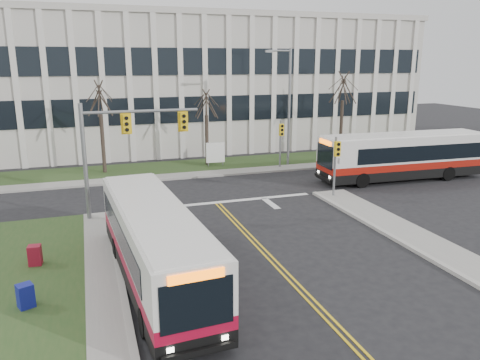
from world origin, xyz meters
The scene contains 17 objects.
ground centered at (0.00, 0.00, 0.00)m, with size 120.00×120.00×0.00m, color black.
sidewalk_west centered at (-7.00, -5.00, 0.07)m, with size 1.20×26.00×0.14m, color #9E9B93.
sidewalk_cross centered at (5.00, 15.20, 0.07)m, with size 44.00×1.60×0.14m, color #9E9B93.
building_lawn centered at (5.00, 18.00, 0.06)m, with size 44.00×5.00×0.12m, color #2A481E.
office_building centered at (5.00, 30.00, 6.00)m, with size 40.00×16.00×12.00m, color beige.
mast_arm_signal centered at (-5.62, 7.16, 4.26)m, with size 6.11×0.38×6.20m.
signal_pole_near centered at (7.20, 6.90, 2.50)m, with size 0.34×0.39×3.80m.
signal_pole_far centered at (7.20, 15.40, 2.50)m, with size 0.34×0.39×3.80m.
streetlight centered at (8.03, 16.20, 5.19)m, with size 2.15×0.25×9.20m.
directory_sign centered at (2.50, 17.50, 1.17)m, with size 1.50×0.12×2.00m.
tree_left centered at (-6.00, 18.00, 5.51)m, with size 1.80×1.80×7.70m.
tree_mid centered at (2.00, 18.20, 4.88)m, with size 1.80×1.80×6.82m.
tree_right centered at (14.00, 18.00, 5.91)m, with size 1.80×1.80×8.25m.
bus_main centered at (-5.00, -1.06, 1.48)m, with size 2.40×11.07×2.95m, color silver, non-canonical shape.
bus_cross centered at (14.04, 9.50, 1.61)m, with size 2.62×12.10×3.23m, color silver, non-canonical shape.
newspaper_box_blue centered at (-9.50, -1.78, 0.47)m, with size 0.50×0.45×0.95m, color navy.
newspaper_box_red centered at (-9.50, 1.81, 0.47)m, with size 0.50×0.45×0.95m, color maroon.
Camera 1 is at (-7.12, -17.70, 8.25)m, focal length 35.00 mm.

